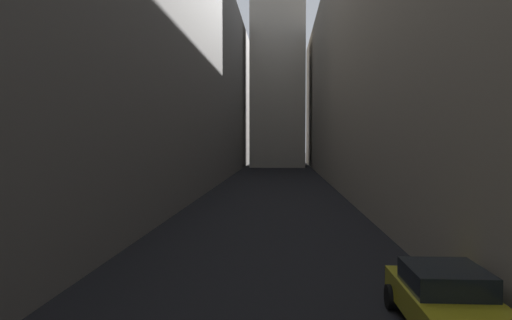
% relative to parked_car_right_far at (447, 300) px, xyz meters
% --- Properties ---
extents(ground_plane, '(264.00, 264.00, 0.00)m').
position_rel_parked_car_right_far_xyz_m(ground_plane, '(-4.40, 27.19, -0.74)').
color(ground_plane, black).
extents(building_block_left, '(10.54, 108.00, 23.40)m').
position_rel_parked_car_right_far_xyz_m(building_block_left, '(-15.17, 29.19, 10.96)').
color(building_block_left, slate).
rests_on(building_block_left, ground).
extents(building_block_right, '(14.98, 108.00, 22.02)m').
position_rel_parked_car_right_far_xyz_m(building_block_right, '(8.59, 29.19, 10.26)').
color(building_block_right, gray).
rests_on(building_block_right, ground).
extents(parked_car_right_far, '(2.02, 4.35, 1.45)m').
position_rel_parked_car_right_far_xyz_m(parked_car_right_far, '(0.00, 0.00, 0.00)').
color(parked_car_right_far, '#A59919').
rests_on(parked_car_right_far, ground).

